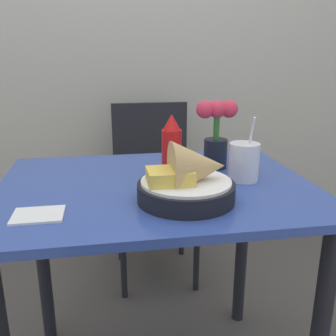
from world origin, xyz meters
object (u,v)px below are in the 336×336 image
(chair_far_window, at_px, (152,175))
(ketchup_bottle, at_px, (172,147))
(food_basket, at_px, (190,180))
(drink_cup, at_px, (244,163))
(flower_vase, at_px, (216,132))

(chair_far_window, relative_size, ketchup_bottle, 4.58)
(food_basket, relative_size, drink_cup, 1.30)
(flower_vase, bearing_deg, food_basket, -118.70)
(chair_far_window, bearing_deg, ketchup_bottle, -92.46)
(chair_far_window, distance_m, drink_cup, 0.90)
(food_basket, distance_m, ketchup_bottle, 0.22)
(food_basket, bearing_deg, drink_cup, 34.51)
(drink_cup, height_order, flower_vase, flower_vase)
(food_basket, height_order, ketchup_bottle, ketchup_bottle)
(drink_cup, bearing_deg, chair_far_window, 102.09)
(ketchup_bottle, relative_size, drink_cup, 0.98)
(flower_vase, bearing_deg, drink_cup, -71.69)
(food_basket, height_order, drink_cup, drink_cup)
(food_basket, distance_m, flower_vase, 0.33)
(chair_far_window, distance_m, ketchup_bottle, 0.82)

